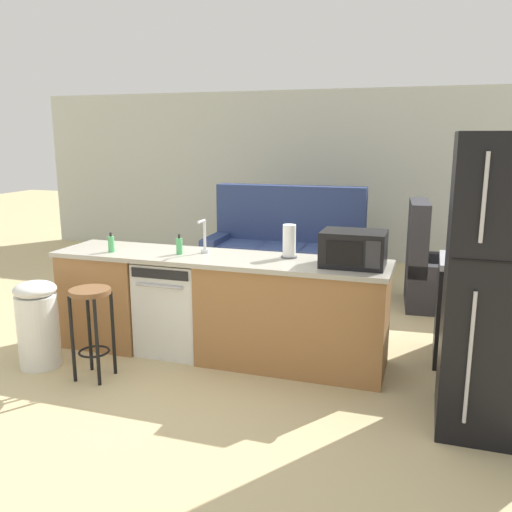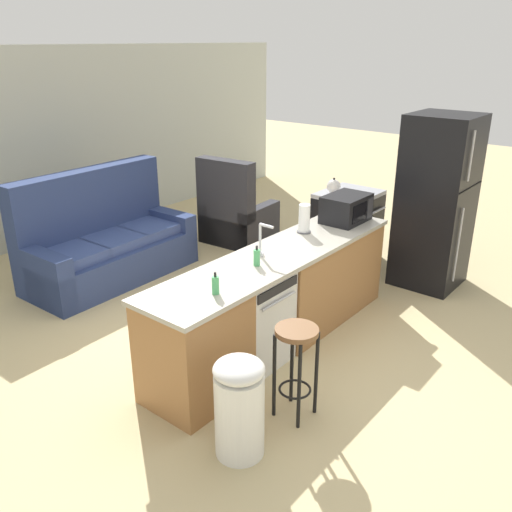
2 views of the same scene
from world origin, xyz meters
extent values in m
plane|color=tan|center=(0.00, 0.00, 0.00)|extent=(24.00, 24.00, 0.00)
cube|color=beige|center=(0.30, 4.20, 1.30)|extent=(10.00, 0.06, 2.60)
cube|color=#9E6B3D|center=(-0.93, 0.00, 0.43)|extent=(0.75, 0.62, 0.86)
cube|color=#9E6B3D|center=(0.83, 0.00, 0.43)|extent=(1.55, 0.62, 0.86)
cube|color=#ADA899|center=(0.15, 0.00, 0.88)|extent=(2.94, 0.66, 0.04)
cube|color=#3F2A18|center=(0.15, 0.00, 0.04)|extent=(2.86, 0.56, 0.08)
cube|color=silver|center=(-0.25, 0.00, 0.42)|extent=(0.58, 0.58, 0.84)
cube|color=black|center=(-0.25, -0.30, 0.78)|extent=(0.52, 0.01, 0.08)
cylinder|color=#B2B2B7|center=(-0.25, -0.31, 0.68)|extent=(0.44, 0.02, 0.02)
cube|color=black|center=(2.35, 0.55, 0.42)|extent=(0.76, 0.64, 0.85)
cube|color=black|center=(2.35, 0.22, 0.47)|extent=(0.53, 0.01, 0.43)
cylinder|color=silver|center=(2.35, 0.20, 0.70)|extent=(0.61, 0.03, 0.03)
cube|color=#A8AAB2|center=(2.35, 0.55, 0.88)|extent=(0.76, 0.64, 0.05)
torus|color=black|center=(2.18, 0.42, 0.89)|extent=(0.16, 0.16, 0.01)
torus|color=black|center=(2.18, 0.68, 0.89)|extent=(0.16, 0.16, 0.01)
torus|color=black|center=(2.52, 0.68, 0.89)|extent=(0.16, 0.16, 0.01)
cube|color=black|center=(2.35, -0.55, 0.97)|extent=(0.72, 0.70, 1.93)
cylinder|color=#B2B2B7|center=(2.15, -0.92, 1.57)|extent=(0.02, 0.02, 0.51)
cylinder|color=#B2B2B7|center=(2.15, -0.92, 0.60)|extent=(0.02, 0.02, 0.84)
cube|color=black|center=(1.31, 0.00, 1.04)|extent=(0.50, 0.36, 0.28)
cube|color=black|center=(1.27, -0.18, 1.04)|extent=(0.27, 0.01, 0.18)
cube|color=#2D2D33|center=(1.48, -0.18, 1.04)|extent=(0.11, 0.01, 0.21)
cylinder|color=silver|center=(0.00, 0.09, 0.92)|extent=(0.07, 0.07, 0.03)
cylinder|color=silver|center=(0.00, 0.09, 1.06)|extent=(0.02, 0.02, 0.26)
cylinder|color=silver|center=(0.00, 0.02, 1.19)|extent=(0.02, 0.14, 0.02)
cylinder|color=#4C4C51|center=(0.75, 0.14, 0.91)|extent=(0.14, 0.14, 0.01)
cylinder|color=white|center=(0.75, 0.14, 1.05)|extent=(0.11, 0.11, 0.27)
cylinder|color=#4CB266|center=(-0.19, -0.03, 0.97)|extent=(0.06, 0.06, 0.14)
cylinder|color=black|center=(-0.19, -0.03, 1.06)|extent=(0.02, 0.02, 0.04)
cylinder|color=#4CB266|center=(-0.81, -0.13, 0.97)|extent=(0.06, 0.06, 0.14)
cylinder|color=black|center=(-0.81, -0.13, 1.06)|extent=(0.02, 0.02, 0.04)
sphere|color=silver|center=(2.18, 0.68, 0.99)|extent=(0.17, 0.17, 0.17)
sphere|color=black|center=(2.18, 0.68, 1.08)|extent=(0.03, 0.03, 0.03)
cone|color=silver|center=(2.26, 0.68, 1.00)|extent=(0.08, 0.04, 0.06)
cylinder|color=brown|center=(-0.62, -0.74, 0.72)|extent=(0.32, 0.32, 0.04)
cylinder|color=black|center=(-0.73, -0.85, 0.35)|extent=(0.03, 0.03, 0.70)
cylinder|color=black|center=(-0.51, -0.85, 0.35)|extent=(0.03, 0.03, 0.70)
cylinder|color=black|center=(-0.73, -0.63, 0.35)|extent=(0.03, 0.03, 0.70)
cylinder|color=black|center=(-0.51, -0.63, 0.35)|extent=(0.03, 0.03, 0.70)
torus|color=black|center=(-0.62, -0.74, 0.22)|extent=(0.25, 0.25, 0.02)
cylinder|color=white|center=(-1.19, -0.69, 0.31)|extent=(0.34, 0.34, 0.62)
ellipsoid|color=white|center=(-1.19, -0.69, 0.67)|extent=(0.35, 0.35, 0.14)
cube|color=navy|center=(0.10, 2.42, 0.21)|extent=(2.02, 0.95, 0.42)
cube|color=navy|center=(0.09, 2.75, 0.64)|extent=(2.01, 0.29, 1.27)
cube|color=navy|center=(-0.80, 2.39, 0.31)|extent=(0.22, 0.91, 0.62)
cube|color=navy|center=(1.00, 2.44, 0.31)|extent=(0.22, 0.91, 0.62)
cube|color=#35477D|center=(-0.45, 2.35, 0.48)|extent=(0.58, 0.64, 0.12)
cube|color=#35477D|center=(0.10, 2.37, 0.48)|extent=(0.58, 0.64, 0.12)
cube|color=#35477D|center=(0.65, 2.38, 0.48)|extent=(0.58, 0.64, 0.12)
cube|color=#2D2D33|center=(2.05, 2.10, 0.20)|extent=(0.86, 0.91, 0.40)
cube|color=#2D2D33|center=(1.75, 2.08, 0.60)|extent=(0.26, 0.86, 1.20)
cube|color=#2D2D33|center=(2.07, 1.76, 0.28)|extent=(0.81, 0.22, 0.55)
cube|color=#2D2D33|center=(2.02, 2.44, 0.28)|extent=(0.81, 0.22, 0.55)
camera|label=1|loc=(1.87, -4.20, 1.91)|focal=38.00mm
camera|label=2|loc=(-3.44, -2.65, 2.67)|focal=38.00mm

